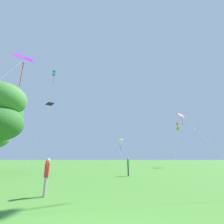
% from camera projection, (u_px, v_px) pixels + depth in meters
% --- Properties ---
extents(kite_white_distant, '(2.34, 9.06, 7.62)m').
position_uv_depth(kite_white_distant, '(120.00, 140.00, 45.66)').
color(kite_white_distant, white).
rests_on(kite_white_distant, ground_plane).
extents(kite_orange_box, '(3.79, 6.08, 8.14)m').
position_uv_depth(kite_orange_box, '(178.00, 127.00, 30.45)').
color(kite_orange_box, orange).
rests_on(kite_orange_box, ground_plane).
extents(kite_teal_box, '(3.30, 7.02, 27.84)m').
position_uv_depth(kite_teal_box, '(54.00, 74.00, 49.25)').
color(kite_teal_box, teal).
rests_on(kite_teal_box, ground_plane).
extents(kite_red_high, '(2.31, 11.94, 10.91)m').
position_uv_depth(kite_red_high, '(183.00, 117.00, 33.65)').
color(kite_red_high, red).
rests_on(kite_red_high, ground_plane).
extents(kite_black_large, '(2.26, 8.60, 16.73)m').
position_uv_depth(kite_black_large, '(49.00, 107.00, 43.49)').
color(kite_black_large, black).
rests_on(kite_black_large, ground_plane).
extents(kite_purple_streamer, '(3.04, 11.47, 14.10)m').
position_uv_depth(kite_purple_streamer, '(23.00, 63.00, 19.11)').
color(kite_purple_streamer, purple).
rests_on(kite_purple_streamer, ground_plane).
extents(person_in_red_shirt, '(0.22, 0.52, 1.62)m').
position_uv_depth(person_in_red_shirt, '(128.00, 165.00, 14.56)').
color(person_in_red_shirt, '#2D3351').
rests_on(person_in_red_shirt, ground_plane).
extents(person_near_tree, '(0.21, 0.49, 1.52)m').
position_uv_depth(person_near_tree, '(47.00, 173.00, 6.80)').
color(person_near_tree, gray).
rests_on(person_near_tree, ground_plane).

